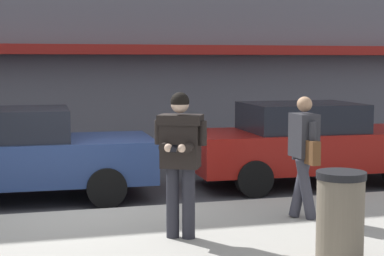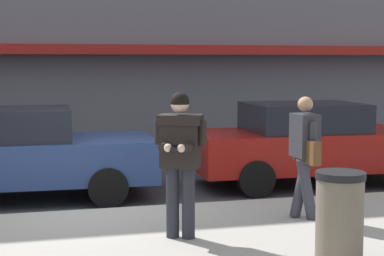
{
  "view_description": "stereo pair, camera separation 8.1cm",
  "coord_description": "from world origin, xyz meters",
  "px_view_note": "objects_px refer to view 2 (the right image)",
  "views": [
    {
      "loc": [
        -1.12,
        -9.55,
        2.31
      ],
      "look_at": [
        0.98,
        -1.93,
        1.49
      ],
      "focal_mm": 60.0,
      "sensor_mm": 36.0,
      "label": 1
    },
    {
      "loc": [
        -1.04,
        -9.58,
        2.31
      ],
      "look_at": [
        0.98,
        -1.93,
        1.49
      ],
      "focal_mm": 60.0,
      "sensor_mm": 36.0,
      "label": 2
    }
  ],
  "objects_px": {
    "man_texting_on_phone": "(180,149)",
    "pedestrian_with_bag": "(305,150)",
    "parked_sedan_mid": "(16,153)",
    "parked_sedan_far": "(310,143)",
    "trash_bin": "(340,216)"
  },
  "relations": [
    {
      "from": "parked_sedan_far",
      "to": "pedestrian_with_bag",
      "type": "bearing_deg",
      "value": -116.49
    },
    {
      "from": "parked_sedan_mid",
      "to": "pedestrian_with_bag",
      "type": "xyz_separation_m",
      "value": [
        3.86,
        -2.92,
        0.32
      ]
    },
    {
      "from": "man_texting_on_phone",
      "to": "parked_sedan_mid",
      "type": "bearing_deg",
      "value": 119.9
    },
    {
      "from": "parked_sedan_mid",
      "to": "man_texting_on_phone",
      "type": "height_order",
      "value": "man_texting_on_phone"
    },
    {
      "from": "parked_sedan_far",
      "to": "trash_bin",
      "type": "distance_m",
      "value": 5.09
    },
    {
      "from": "parked_sedan_far",
      "to": "pedestrian_with_bag",
      "type": "height_order",
      "value": "pedestrian_with_bag"
    },
    {
      "from": "pedestrian_with_bag",
      "to": "trash_bin",
      "type": "bearing_deg",
      "value": -102.92
    },
    {
      "from": "parked_sedan_far",
      "to": "man_texting_on_phone",
      "type": "relative_size",
      "value": 2.52
    },
    {
      "from": "parked_sedan_mid",
      "to": "pedestrian_with_bag",
      "type": "relative_size",
      "value": 2.68
    },
    {
      "from": "parked_sedan_mid",
      "to": "pedestrian_with_bag",
      "type": "bearing_deg",
      "value": -37.06
    },
    {
      "from": "parked_sedan_far",
      "to": "man_texting_on_phone",
      "type": "distance_m",
      "value": 4.82
    },
    {
      "from": "parked_sedan_mid",
      "to": "man_texting_on_phone",
      "type": "distance_m",
      "value": 3.98
    },
    {
      "from": "parked_sedan_mid",
      "to": "trash_bin",
      "type": "bearing_deg",
      "value": -53.84
    },
    {
      "from": "man_texting_on_phone",
      "to": "pedestrian_with_bag",
      "type": "distance_m",
      "value": 1.97
    },
    {
      "from": "man_texting_on_phone",
      "to": "pedestrian_with_bag",
      "type": "relative_size",
      "value": 1.06
    }
  ]
}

